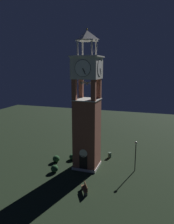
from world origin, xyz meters
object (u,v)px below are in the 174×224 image
Objects in this scene: lamp_post at (136,151)px; trash_bin at (110,155)px; park_bench at (85,188)px; clock_tower at (87,113)px.

lamp_post is 5.17× the size of trash_bin.
park_bench is at bearing -124.20° from lamp_post.
clock_tower is 9.60m from park_bench.
lamp_post is (6.50, 0.75, -4.75)m from clock_tower.
trash_bin is at bearing 141.99° from lamp_post.
lamp_post is at bearing -38.01° from trash_bin.
park_bench is 2.00× the size of trash_bin.
park_bench is 0.39× the size of lamp_post.
clock_tower is 11.45× the size of park_bench.
trash_bin is (2.34, 4.00, -7.20)m from clock_tower.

